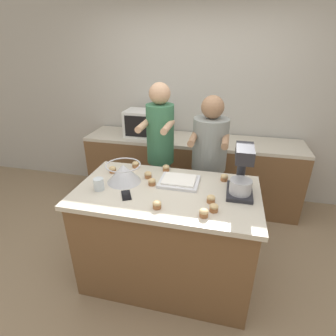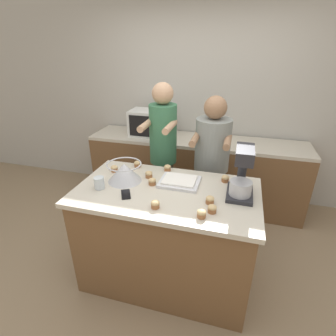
% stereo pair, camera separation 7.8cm
% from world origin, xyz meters
% --- Properties ---
extents(ground_plane, '(16.00, 16.00, 0.00)m').
position_xyz_m(ground_plane, '(0.00, 0.00, 0.00)').
color(ground_plane, '#937A5B').
extents(back_wall, '(10.00, 0.06, 2.70)m').
position_xyz_m(back_wall, '(0.00, 1.76, 1.35)').
color(back_wall, '#B2ADA3').
rests_on(back_wall, ground_plane).
extents(island_counter, '(1.50, 0.85, 0.95)m').
position_xyz_m(island_counter, '(0.00, 0.00, 0.48)').
color(island_counter, brown).
rests_on(island_counter, ground_plane).
extents(back_counter, '(2.80, 0.60, 0.92)m').
position_xyz_m(back_counter, '(0.00, 1.41, 0.46)').
color(back_counter, brown).
rests_on(back_counter, ground_plane).
extents(person_left, '(0.31, 0.48, 1.70)m').
position_xyz_m(person_left, '(-0.24, 0.72, 0.92)').
color(person_left, brown).
rests_on(person_left, ground_plane).
extents(person_right, '(0.36, 0.52, 1.60)m').
position_xyz_m(person_right, '(0.28, 0.72, 0.84)').
color(person_right, brown).
rests_on(person_right, ground_plane).
extents(stand_mixer, '(0.20, 0.30, 0.40)m').
position_xyz_m(stand_mixer, '(0.58, 0.08, 1.13)').
color(stand_mixer, '#232328').
rests_on(stand_mixer, island_counter).
extents(mixing_bowl, '(0.30, 0.30, 0.16)m').
position_xyz_m(mixing_bowl, '(-0.40, 0.06, 1.04)').
color(mixing_bowl, '#BCBCC1').
rests_on(mixing_bowl, island_counter).
extents(baking_tray, '(0.34, 0.28, 0.04)m').
position_xyz_m(baking_tray, '(0.08, 0.14, 0.97)').
color(baking_tray, silver).
rests_on(baking_tray, island_counter).
extents(microwave_oven, '(0.53, 0.35, 0.34)m').
position_xyz_m(microwave_oven, '(-0.62, 1.41, 1.09)').
color(microwave_oven, silver).
rests_on(microwave_oven, back_counter).
extents(cell_phone, '(0.13, 0.16, 0.01)m').
position_xyz_m(cell_phone, '(-0.29, -0.16, 0.96)').
color(cell_phone, black).
rests_on(cell_phone, island_counter).
extents(drinking_glass, '(0.08, 0.08, 0.10)m').
position_xyz_m(drinking_glass, '(-0.54, -0.12, 1.00)').
color(drinking_glass, silver).
rests_on(drinking_glass, island_counter).
extents(cupcake_0, '(0.06, 0.06, 0.06)m').
position_xyz_m(cupcake_0, '(-0.09, 0.35, 0.98)').
color(cupcake_0, '#9E6038').
rests_on(cupcake_0, island_counter).
extents(cupcake_1, '(0.06, 0.06, 0.06)m').
position_xyz_m(cupcake_1, '(-0.40, 0.36, 0.98)').
color(cupcake_1, '#9E6038').
rests_on(cupcake_1, island_counter).
extents(cupcake_2, '(0.06, 0.06, 0.06)m').
position_xyz_m(cupcake_2, '(0.33, -0.30, 0.98)').
color(cupcake_2, '#9E6038').
rests_on(cupcake_2, island_counter).
extents(cupcake_3, '(0.06, 0.06, 0.06)m').
position_xyz_m(cupcake_3, '(-0.14, 0.05, 0.98)').
color(cupcake_3, '#9E6038').
rests_on(cupcake_3, island_counter).
extents(cupcake_4, '(0.06, 0.06, 0.06)m').
position_xyz_m(cupcake_4, '(0.40, -0.22, 0.98)').
color(cupcake_4, '#9E6038').
rests_on(cupcake_4, island_counter).
extents(cupcake_5, '(0.06, 0.06, 0.06)m').
position_xyz_m(cupcake_5, '(-0.01, -0.27, 0.98)').
color(cupcake_5, '#9E6038').
rests_on(cupcake_5, island_counter).
extents(cupcake_6, '(0.06, 0.06, 0.06)m').
position_xyz_m(cupcake_6, '(-0.21, 0.17, 0.98)').
color(cupcake_6, '#9E6038').
rests_on(cupcake_6, island_counter).
extents(cupcake_7, '(0.06, 0.06, 0.06)m').
position_xyz_m(cupcake_7, '(0.37, -0.10, 0.98)').
color(cupcake_7, '#9E6038').
rests_on(cupcake_7, island_counter).
extents(cupcake_8, '(0.06, 0.06, 0.06)m').
position_xyz_m(cupcake_8, '(0.45, 0.28, 0.98)').
color(cupcake_8, '#9E6038').
rests_on(cupcake_8, island_counter).
extents(cupcake_9, '(0.06, 0.06, 0.06)m').
position_xyz_m(cupcake_9, '(-0.57, 0.20, 0.98)').
color(cupcake_9, '#9E6038').
rests_on(cupcake_9, island_counter).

